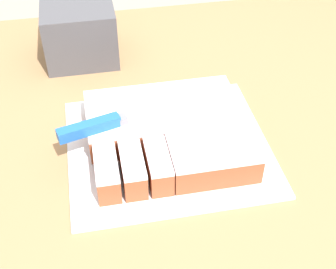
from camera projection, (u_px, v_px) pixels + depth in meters
countertop at (189, 253)px, 1.29m from camera, size 1.40×1.10×0.92m
cake_board at (168, 146)px, 0.93m from camera, size 0.39×0.35×0.01m
cake at (169, 133)px, 0.91m from camera, size 0.30×0.26×0.06m
knife at (103, 124)px, 0.87m from camera, size 0.30×0.10×0.02m
storage_box at (80, 31)px, 1.14m from camera, size 0.17×0.17×0.14m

